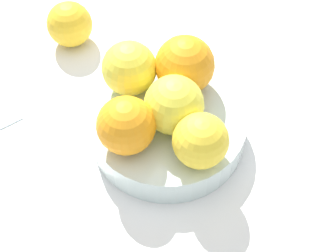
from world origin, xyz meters
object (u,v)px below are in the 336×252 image
at_px(orange_in_bowl_3, 201,141).
at_px(orange_loose_0, 71,23).
at_px(orange_in_bowl_1, 124,123).
at_px(fruit_bowl, 168,128).
at_px(orange_in_bowl_2, 129,68).
at_px(orange_in_bowl_4, 185,65).
at_px(orange_in_bowl_0, 173,106).

bearing_deg(orange_in_bowl_3, orange_loose_0, 178.13).
relative_size(orange_in_bowl_1, orange_loose_0, 1.02).
bearing_deg(fruit_bowl, orange_in_bowl_2, -175.55).
distance_m(orange_in_bowl_3, orange_in_bowl_4, 0.11).
bearing_deg(orange_in_bowl_0, orange_in_bowl_2, -177.39).
relative_size(fruit_bowl, orange_in_bowl_3, 3.04).
bearing_deg(orange_loose_0, fruit_bowl, -0.57).
relative_size(orange_in_bowl_0, orange_in_bowl_1, 1.04).
distance_m(orange_in_bowl_1, orange_in_bowl_4, 0.11).
height_order(fruit_bowl, orange_in_bowl_4, orange_in_bowl_4).
height_order(orange_in_bowl_0, orange_in_bowl_4, orange_in_bowl_4).
distance_m(orange_in_bowl_2, orange_loose_0, 0.16).
relative_size(fruit_bowl, orange_in_bowl_2, 2.82).
bearing_deg(orange_in_bowl_1, orange_in_bowl_3, 36.34).
xyz_separation_m(orange_in_bowl_0, orange_loose_0, (-0.23, 0.00, -0.04)).
relative_size(orange_in_bowl_3, orange_loose_0, 0.96).
bearing_deg(fruit_bowl, orange_in_bowl_0, -8.92).
bearing_deg(orange_in_bowl_3, orange_in_bowl_0, 174.21).
height_order(orange_in_bowl_1, orange_loose_0, orange_in_bowl_1).
bearing_deg(orange_in_bowl_3, orange_in_bowl_1, -143.66).
relative_size(orange_in_bowl_1, orange_in_bowl_4, 0.91).
bearing_deg(orange_loose_0, orange_in_bowl_2, -2.75).
distance_m(fruit_bowl, orange_loose_0, 0.22).
relative_size(orange_in_bowl_0, orange_in_bowl_4, 0.95).
bearing_deg(orange_in_bowl_4, fruit_bowl, -59.65).
height_order(orange_in_bowl_1, orange_in_bowl_2, same).
height_order(orange_in_bowl_0, orange_in_bowl_2, orange_in_bowl_0).
height_order(orange_in_bowl_0, orange_loose_0, orange_in_bowl_0).
relative_size(fruit_bowl, orange_in_bowl_1, 2.85).
bearing_deg(orange_in_bowl_3, orange_in_bowl_2, 179.18).
bearing_deg(orange_loose_0, orange_in_bowl_1, -15.39).
xyz_separation_m(fruit_bowl, orange_in_bowl_0, (0.01, -0.00, 0.05)).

